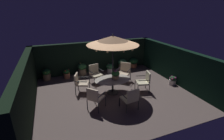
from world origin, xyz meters
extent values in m
cube|color=brown|center=(0.00, 0.00, -0.01)|extent=(7.52, 6.51, 0.02)
cube|color=black|center=(0.00, 3.10, 0.95)|extent=(7.52, 0.30, 1.89)
cube|color=black|center=(-3.61, 0.00, 0.95)|extent=(0.30, 6.51, 1.89)
cube|color=black|center=(3.61, 0.00, 0.95)|extent=(0.30, 6.51, 1.89)
cylinder|color=#30312D|center=(-0.02, -0.04, 0.01)|extent=(0.57, 0.57, 0.03)
cylinder|color=#30312D|center=(-0.02, -0.04, 0.34)|extent=(0.09, 0.09, 0.68)
ellipsoid|color=#B7B1A2|center=(-0.02, -0.04, 0.69)|extent=(1.72, 1.23, 0.03)
cylinder|color=#2C2B30|center=(-0.02, -0.04, 1.24)|extent=(0.06, 0.06, 2.47)
cone|color=tan|center=(-0.02, -0.04, 2.53)|extent=(2.27, 2.27, 0.38)
sphere|color=#2C2B30|center=(-0.02, -0.04, 2.76)|extent=(0.07, 0.07, 0.07)
sphere|color=#F9DB8C|center=(1.01, 0.01, 2.28)|extent=(0.08, 0.08, 0.08)
sphere|color=#F9DB8C|center=(0.86, 0.50, 2.28)|extent=(0.08, 0.08, 0.08)
sphere|color=#F9DB8C|center=(0.48, 0.87, 2.28)|extent=(0.08, 0.08, 0.08)
sphere|color=#F9DB8C|center=(0.02, 1.00, 2.28)|extent=(0.08, 0.08, 0.08)
sphere|color=#F9DB8C|center=(-0.51, 0.87, 2.28)|extent=(0.08, 0.08, 0.08)
sphere|color=#F9DB8C|center=(-0.93, 0.47, 2.28)|extent=(0.08, 0.08, 0.08)
sphere|color=#F9DB8C|center=(-1.06, -0.01, 2.28)|extent=(0.08, 0.08, 0.08)
sphere|color=#F9DB8C|center=(-0.91, -0.58, 2.28)|extent=(0.08, 0.08, 0.08)
sphere|color=#F9DB8C|center=(-0.58, -0.91, 2.28)|extent=(0.08, 0.08, 0.08)
sphere|color=#F9DB8C|center=(0.02, -1.07, 2.28)|extent=(0.08, 0.08, 0.08)
sphere|color=#F9DB8C|center=(0.45, -0.96, 2.28)|extent=(0.08, 0.08, 0.08)
sphere|color=#F9DB8C|center=(0.86, -0.58, 2.28)|extent=(0.08, 0.08, 0.08)
cylinder|color=tan|center=(0.07, -0.15, 0.75)|extent=(0.15, 0.15, 0.09)
cylinder|color=tan|center=(0.07, -0.15, 0.87)|extent=(0.34, 0.34, 0.14)
ellipsoid|color=#2D7333|center=(0.07, -0.15, 1.02)|extent=(0.37, 0.37, 0.22)
sphere|color=#AF418A|center=(0.07, -0.15, 1.10)|extent=(0.13, 0.13, 0.13)
cylinder|color=#303231|center=(-0.18, -1.22, 0.20)|extent=(0.04, 0.04, 0.40)
cylinder|color=#303231|center=(0.37, -1.17, 0.20)|extent=(0.04, 0.04, 0.40)
cylinder|color=#303231|center=(-0.13, -1.77, 0.20)|extent=(0.04, 0.04, 0.40)
cylinder|color=#303231|center=(0.42, -1.71, 0.20)|extent=(0.04, 0.04, 0.40)
cube|color=beige|center=(0.12, -1.47, 0.44)|extent=(0.59, 0.59, 0.07)
cube|color=beige|center=(0.15, -1.73, 0.70)|extent=(0.54, 0.11, 0.46)
cylinder|color=#303231|center=(-0.16, -1.50, 0.65)|extent=(0.09, 0.53, 0.04)
cylinder|color=#303231|center=(0.40, -1.44, 0.65)|extent=(0.09, 0.53, 0.04)
cylinder|color=#302F2D|center=(1.03, -0.60, 0.21)|extent=(0.04, 0.04, 0.43)
cylinder|color=#302F2D|center=(1.17, -0.07, 0.21)|extent=(0.04, 0.04, 0.43)
cylinder|color=#302F2D|center=(1.56, -0.74, 0.21)|extent=(0.04, 0.04, 0.43)
cylinder|color=#302F2D|center=(1.71, -0.21, 0.21)|extent=(0.04, 0.04, 0.43)
cube|color=beige|center=(1.37, -0.40, 0.46)|extent=(0.67, 0.66, 0.07)
cube|color=beige|center=(1.62, -0.47, 0.74)|extent=(0.19, 0.53, 0.49)
cylinder|color=#302F2D|center=(1.30, -0.67, 0.69)|extent=(0.52, 0.17, 0.04)
cylinder|color=#302F2D|center=(1.44, -0.14, 0.69)|extent=(0.52, 0.17, 0.04)
cylinder|color=#2C2A34|center=(1.02, 0.54, 0.22)|extent=(0.04, 0.04, 0.43)
cylinder|color=#2C2A34|center=(0.59, 0.98, 0.22)|extent=(0.04, 0.04, 0.43)
cylinder|color=#2C2A34|center=(1.43, 0.94, 0.22)|extent=(0.04, 0.04, 0.43)
cylinder|color=#2C2A34|center=(1.00, 1.38, 0.22)|extent=(0.04, 0.04, 0.43)
cube|color=beige|center=(1.01, 0.96, 0.47)|extent=(0.82, 0.82, 0.07)
cube|color=beige|center=(1.21, 1.15, 0.76)|extent=(0.45, 0.46, 0.51)
cylinder|color=#2C2A34|center=(1.22, 0.74, 0.70)|extent=(0.42, 0.41, 0.04)
cylinder|color=#2C2A34|center=(0.80, 1.18, 0.70)|extent=(0.42, 0.41, 0.04)
cylinder|color=#2A2B30|center=(-0.06, 1.16, 0.20)|extent=(0.04, 0.04, 0.40)
cylinder|color=#2A2B30|center=(-0.63, 0.99, 0.20)|extent=(0.04, 0.04, 0.40)
cylinder|color=#2A2B30|center=(-0.22, 1.69, 0.20)|extent=(0.04, 0.04, 0.40)
cylinder|color=#2A2B30|center=(-0.79, 1.52, 0.20)|extent=(0.04, 0.04, 0.40)
cube|color=beige|center=(-0.43, 1.34, 0.44)|extent=(0.71, 0.68, 0.07)
cube|color=beige|center=(-0.50, 1.59, 0.72)|extent=(0.56, 0.22, 0.50)
cylinder|color=#2A2B30|center=(-0.14, 1.42, 0.67)|extent=(0.18, 0.52, 0.04)
cylinder|color=#2A2B30|center=(-0.71, 1.26, 0.67)|extent=(0.18, 0.52, 0.04)
cylinder|color=#2B3030|center=(-0.98, 0.66, 0.22)|extent=(0.04, 0.04, 0.44)
cylinder|color=#2B3030|center=(-1.19, 0.15, 0.22)|extent=(0.04, 0.04, 0.44)
cylinder|color=#2B3030|center=(-1.51, 0.88, 0.22)|extent=(0.04, 0.04, 0.44)
cylinder|color=#2B3030|center=(-1.72, 0.37, 0.22)|extent=(0.04, 0.04, 0.44)
cube|color=beige|center=(-1.35, 0.51, 0.47)|extent=(0.73, 0.71, 0.07)
cube|color=beige|center=(-1.61, 0.62, 0.73)|extent=(0.26, 0.51, 0.44)
cylinder|color=#2B3030|center=(-1.25, 0.77, 0.68)|extent=(0.52, 0.24, 0.04)
cylinder|color=#2B3030|center=(-1.46, 0.26, 0.68)|extent=(0.52, 0.24, 0.04)
cylinder|color=#2B2C35|center=(-1.07, -0.62, 0.22)|extent=(0.04, 0.04, 0.45)
cylinder|color=#2B2C35|center=(-0.72, -1.01, 0.22)|extent=(0.04, 0.04, 0.45)
cylinder|color=#2B2C35|center=(-1.47, -0.98, 0.22)|extent=(0.04, 0.04, 0.45)
cylinder|color=#2B2C35|center=(-1.12, -1.37, 0.22)|extent=(0.04, 0.04, 0.45)
cube|color=beige|center=(-1.09, -1.00, 0.48)|extent=(0.74, 0.74, 0.07)
cube|color=beige|center=(-1.29, -1.17, 0.74)|extent=(0.38, 0.42, 0.45)
cylinder|color=#2B2C35|center=(-1.27, -0.80, 0.69)|extent=(0.41, 0.38, 0.04)
cylinder|color=#2B2C35|center=(-0.92, -1.19, 0.69)|extent=(0.41, 0.38, 0.04)
cylinder|color=beige|center=(3.26, -0.34, 0.13)|extent=(0.36, 0.36, 0.26)
ellipsoid|color=#1E4223|center=(3.26, -0.34, 0.35)|extent=(0.32, 0.32, 0.23)
sphere|color=#BB328E|center=(3.34, -0.32, 0.42)|extent=(0.07, 0.07, 0.07)
sphere|color=#B62A80|center=(3.27, -0.25, 0.41)|extent=(0.11, 0.11, 0.11)
sphere|color=#B02B7A|center=(3.16, -0.27, 0.36)|extent=(0.10, 0.10, 0.10)
sphere|color=#B03671|center=(3.16, -0.42, 0.37)|extent=(0.11, 0.11, 0.11)
sphere|color=#AC3D7E|center=(3.31, -0.46, 0.41)|extent=(0.11, 0.11, 0.11)
cylinder|color=#7E6251|center=(1.68, 2.60, 0.19)|extent=(0.49, 0.49, 0.38)
ellipsoid|color=#327342|center=(1.68, 2.60, 0.53)|extent=(0.55, 0.55, 0.39)
sphere|color=#D74E77|center=(1.84, 2.60, 0.61)|extent=(0.07, 0.07, 0.07)
sphere|color=#D25270|center=(1.77, 2.76, 0.60)|extent=(0.09, 0.09, 0.09)
sphere|color=#E74875|center=(1.52, 2.67, 0.54)|extent=(0.09, 0.09, 0.09)
sphere|color=#D35079|center=(1.52, 2.52, 0.63)|extent=(0.08, 0.08, 0.08)
sphere|color=#E84A72|center=(1.77, 2.44, 0.60)|extent=(0.07, 0.07, 0.07)
cylinder|color=#877156|center=(-0.94, 2.63, 0.21)|extent=(0.45, 0.45, 0.41)
ellipsoid|color=#2C6533|center=(-0.94, 2.63, 0.55)|extent=(0.51, 0.51, 0.36)
sphere|color=yellow|center=(-0.80, 2.65, 0.60)|extent=(0.08, 0.08, 0.08)
sphere|color=#F7C156|center=(-0.99, 2.83, 0.67)|extent=(0.10, 0.10, 0.10)
sphere|color=yellow|center=(-1.01, 2.50, 0.59)|extent=(0.09, 0.09, 0.09)
cylinder|color=#A76148|center=(-1.87, 2.50, 0.16)|extent=(0.34, 0.34, 0.31)
ellipsoid|color=#1E5624|center=(-1.87, 2.50, 0.41)|extent=(0.36, 0.36, 0.25)
sphere|color=#CA2C40|center=(-1.74, 2.54, 0.49)|extent=(0.07, 0.07, 0.07)
sphere|color=#CE3946|center=(-1.92, 2.59, 0.43)|extent=(0.09, 0.09, 0.09)
sphere|color=red|center=(-1.95, 2.43, 0.48)|extent=(0.10, 0.10, 0.10)
cylinder|color=#8D7152|center=(-2.96, 2.68, 0.18)|extent=(0.41, 0.41, 0.36)
ellipsoid|color=#184C21|center=(-2.96, 2.68, 0.48)|extent=(0.46, 0.46, 0.32)
sphere|color=yellow|center=(-2.79, 2.70, 0.52)|extent=(0.06, 0.06, 0.06)
sphere|color=#E6D55A|center=(-2.96, 2.82, 0.52)|extent=(0.08, 0.08, 0.08)
sphere|color=yellow|center=(-3.07, 2.71, 0.59)|extent=(0.06, 0.06, 0.06)
sphere|color=#F1C758|center=(-2.96, 2.49, 0.50)|extent=(0.09, 0.09, 0.09)
cylinder|color=#A45C3E|center=(2.60, 2.78, 0.14)|extent=(0.46, 0.46, 0.29)
ellipsoid|color=#174621|center=(2.60, 2.78, 0.45)|extent=(0.57, 0.57, 0.40)
sphere|color=gold|center=(2.75, 2.82, 0.49)|extent=(0.07, 0.07, 0.07)
sphere|color=yellow|center=(2.65, 2.94, 0.51)|extent=(0.07, 0.07, 0.07)
sphere|color=#E7D84E|center=(2.51, 2.97, 0.47)|extent=(0.09, 0.09, 0.09)
sphere|color=yellow|center=(2.40, 2.74, 0.51)|extent=(0.10, 0.10, 0.10)
sphere|color=yellow|center=(2.47, 2.60, 0.52)|extent=(0.07, 0.07, 0.07)
sphere|color=yellow|center=(2.68, 2.68, 0.47)|extent=(0.10, 0.10, 0.10)
cylinder|color=beige|center=(0.76, 2.42, 0.14)|extent=(0.38, 0.38, 0.29)
ellipsoid|color=#296838|center=(0.76, 2.42, 0.41)|extent=(0.46, 0.46, 0.32)
sphere|color=#B34080|center=(0.92, 2.40, 0.45)|extent=(0.11, 0.11, 0.11)
sphere|color=#BF2D74|center=(0.71, 2.59, 0.50)|extent=(0.09, 0.09, 0.09)
sphere|color=#BF2B78|center=(0.66, 2.26, 0.44)|extent=(0.08, 0.08, 0.08)
camera|label=1|loc=(-2.53, -6.48, 3.82)|focal=26.03mm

